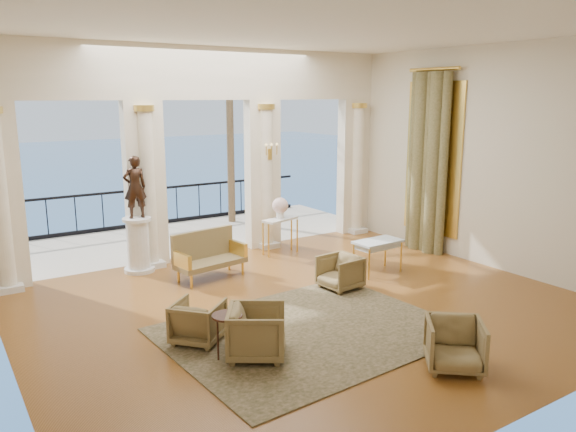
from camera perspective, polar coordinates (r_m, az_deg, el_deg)
floor at (r=9.57m, az=2.11°, el=-9.26°), size 9.00×9.00×0.00m
room_walls at (r=8.05m, az=6.91°, el=7.69°), size 9.00×9.00×9.00m
arcade at (r=12.26m, az=-8.25°, el=7.77°), size 9.00×0.56×4.50m
terrace at (r=14.49m, az=-11.26°, el=-2.25°), size 10.00×3.60×0.10m
balustrade at (r=15.85m, az=-13.50°, el=0.58°), size 9.00×0.06×1.03m
palm_tree at (r=15.62m, az=-6.03°, el=14.27°), size 2.00×2.00×4.50m
curtain at (r=12.97m, az=13.95°, el=5.27°), size 0.33×1.40×4.09m
window_frame at (r=13.10m, az=14.53°, el=5.66°), size 0.04×1.60×3.40m
wall_sconce at (r=12.68m, az=-1.82°, el=6.41°), size 0.30×0.11×0.33m
rug at (r=8.65m, az=2.17°, el=-11.59°), size 4.30×3.44×0.02m
armchair_a at (r=7.74m, az=-3.19°, el=-11.48°), size 1.01×1.02×0.78m
armchair_b at (r=7.74m, az=16.60°, el=-12.21°), size 0.97×0.97×0.73m
armchair_c at (r=10.38m, az=5.31°, el=-5.56°), size 0.68×0.72×0.69m
armchair_d at (r=8.29m, az=-9.12°, el=-10.34°), size 0.90×0.91×0.68m
settee at (r=11.06m, az=-8.15°, el=-3.91°), size 1.47×0.80×0.92m
game_table at (r=11.33m, az=9.12°, el=-2.81°), size 0.99×0.57×0.67m
pedestal at (r=11.68m, az=-14.97°, el=-2.94°), size 0.61×0.61×1.11m
statue at (r=11.43m, az=-15.29°, el=2.85°), size 0.47×0.32×1.24m
console_table at (r=12.53m, az=-0.80°, el=-0.86°), size 0.91×0.55×0.81m
urn at (r=12.44m, az=-0.80°, el=0.97°), size 0.36×0.36×0.47m
side_table at (r=7.59m, az=-6.20°, el=-10.60°), size 0.41×0.41×0.66m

